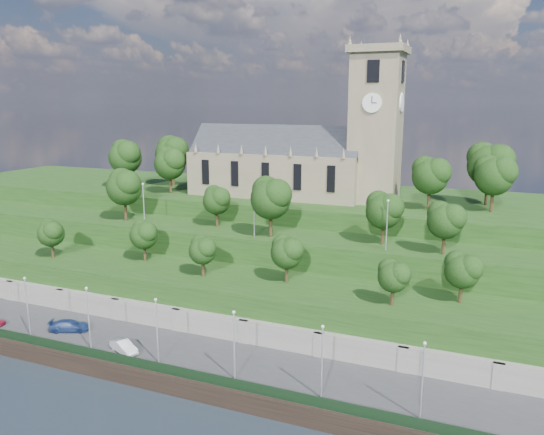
% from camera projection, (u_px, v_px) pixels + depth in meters
% --- Properties ---
extents(ground, '(320.00, 320.00, 0.00)m').
position_uv_depth(ground, '(162.00, 392.00, 59.98)').
color(ground, '#1C222C').
rests_on(ground, ground).
extents(promenade, '(160.00, 12.00, 2.00)m').
position_uv_depth(promenade, '(189.00, 360.00, 65.20)').
color(promenade, '#2D2D30').
rests_on(promenade, ground).
extents(quay_wall, '(160.00, 0.50, 2.20)m').
position_uv_depth(quay_wall, '(161.00, 383.00, 59.70)').
color(quay_wall, black).
rests_on(quay_wall, ground).
extents(fence, '(160.00, 0.10, 1.20)m').
position_uv_depth(fence, '(164.00, 369.00, 59.97)').
color(fence, black).
rests_on(fence, promenade).
extents(retaining_wall, '(160.00, 2.10, 5.00)m').
position_uv_depth(retaining_wall, '(212.00, 330.00, 70.29)').
color(retaining_wall, slate).
rests_on(retaining_wall, ground).
extents(embankment_lower, '(160.00, 12.00, 8.00)m').
position_uv_depth(embankment_lower, '(232.00, 304.00, 75.42)').
color(embankment_lower, '#193712').
rests_on(embankment_lower, ground).
extents(embankment_upper, '(160.00, 10.00, 12.00)m').
position_uv_depth(embankment_upper, '(262.00, 269.00, 84.95)').
color(embankment_upper, '#193712').
rests_on(embankment_upper, ground).
extents(hilltop, '(160.00, 32.00, 15.00)m').
position_uv_depth(hilltop, '(304.00, 231.00, 103.64)').
color(hilltop, '#193712').
rests_on(hilltop, ground).
extents(church, '(38.60, 12.35, 27.60)m').
position_uv_depth(church, '(302.00, 156.00, 96.52)').
color(church, '#6B614B').
rests_on(church, hilltop).
extents(trees_lower, '(65.52, 8.24, 6.57)m').
position_uv_depth(trees_lower, '(241.00, 249.00, 73.35)').
color(trees_lower, black).
rests_on(trees_lower, embankment_lower).
extents(trees_upper, '(58.79, 8.36, 9.23)m').
position_uv_depth(trees_upper, '(258.00, 198.00, 81.61)').
color(trees_upper, black).
rests_on(trees_upper, embankment_upper).
extents(trees_hilltop, '(75.70, 16.52, 10.59)m').
position_uv_depth(trees_hilltop, '(293.00, 161.00, 96.38)').
color(trees_hilltop, black).
rests_on(trees_hilltop, hilltop).
extents(lamp_posts_promenade, '(60.36, 0.36, 8.10)m').
position_uv_depth(lamp_posts_promenade, '(157.00, 326.00, 61.56)').
color(lamp_posts_promenade, '#B2B2B7').
rests_on(lamp_posts_promenade, promenade).
extents(lamp_posts_upper, '(40.36, 0.36, 7.17)m').
position_uv_depth(lamp_posts_upper, '(254.00, 210.00, 80.07)').
color(lamp_posts_upper, '#B2B2B7').
rests_on(lamp_posts_upper, embankment_upper).
extents(car_middle, '(4.72, 3.20, 1.47)m').
position_uv_depth(car_middle, '(124.00, 347.00, 65.07)').
color(car_middle, '#ADADB2').
rests_on(car_middle, promenade).
extents(car_right, '(5.63, 4.09, 1.52)m').
position_uv_depth(car_right, '(70.00, 326.00, 71.14)').
color(car_right, navy).
rests_on(car_right, promenade).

